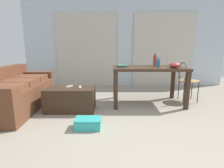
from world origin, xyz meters
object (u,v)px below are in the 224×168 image
at_px(couch, 17,92).
at_px(shoebox, 89,123).
at_px(bottle_near, 159,63).
at_px(tv_remote_primary, 81,87).
at_px(craft_table, 149,72).
at_px(bottle_far, 156,60).
at_px(book_stack, 123,66).
at_px(wire_chair, 187,77).
at_px(bowl, 175,65).
at_px(coffee_table, 71,99).
at_px(scissors, 163,68).
at_px(tv_remote_secondary, 70,86).

bearing_deg(couch, shoebox, -29.41).
height_order(bottle_near, tv_remote_primary, bottle_near).
bearing_deg(craft_table, bottle_far, 49.60).
bearing_deg(tv_remote_primary, bottle_far, 14.41).
relative_size(craft_table, book_stack, 5.90).
height_order(wire_chair, tv_remote_primary, wire_chair).
xyz_separation_m(bottle_near, bowl, (0.26, -0.17, -0.03)).
relative_size(craft_table, wire_chair, 1.68).
height_order(coffee_table, wire_chair, wire_chair).
bearing_deg(bottle_far, craft_table, -130.40).
bearing_deg(craft_table, coffee_table, -164.19).
distance_m(coffee_table, craft_table, 1.59).
height_order(coffee_table, bowl, bowl).
distance_m(craft_table, shoebox, 1.66).
bearing_deg(shoebox, bottle_far, 47.58).
bearing_deg(scissors, book_stack, 157.99).
bearing_deg(bottle_far, book_stack, -163.98).
xyz_separation_m(bottle_far, book_stack, (-0.70, -0.20, -0.10)).
relative_size(bottle_near, shoebox, 0.53).
height_order(coffee_table, scissors, scissors).
xyz_separation_m(coffee_table, bottle_far, (1.65, 0.63, 0.66)).
distance_m(bottle_far, bowl, 0.52).
height_order(bottle_far, tv_remote_secondary, bottle_far).
bearing_deg(coffee_table, wire_chair, 13.74).
height_order(coffee_table, tv_remote_secondary, tv_remote_secondary).
height_order(couch, shoebox, couch).
bearing_deg(tv_remote_secondary, wire_chair, 41.02).
height_order(bowl, shoebox, bowl).
xyz_separation_m(bottle_near, bottle_far, (0.00, 0.28, 0.03)).
bearing_deg(book_stack, shoebox, -114.97).
relative_size(couch, tv_remote_secondary, 12.06).
bearing_deg(bottle_near, coffee_table, -167.92).
xyz_separation_m(craft_table, shoebox, (-1.06, -1.14, -0.59)).
bearing_deg(bottle_near, scissors, -83.12).
height_order(couch, bottle_near, bottle_near).
xyz_separation_m(bowl, book_stack, (-0.96, 0.24, -0.03)).
height_order(coffee_table, shoebox, coffee_table).
bearing_deg(bottle_far, wire_chair, -5.87).
height_order(bottle_far, shoebox, bottle_far).
distance_m(couch, tv_remote_primary, 1.24).
xyz_separation_m(wire_chair, bowl, (-0.40, -0.38, 0.29)).
bearing_deg(couch, craft_table, 7.20).
bearing_deg(tv_remote_primary, coffee_table, 167.91).
xyz_separation_m(couch, coffee_table, (1.05, -0.10, -0.10)).
distance_m(wire_chair, shoebox, 2.33).
bearing_deg(wire_chair, scissors, -145.96).
bearing_deg(tv_remote_primary, shoebox, -80.98).
bearing_deg(book_stack, bottle_near, -6.28).
distance_m(bowl, tv_remote_primary, 1.78).
distance_m(couch, book_stack, 2.08).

